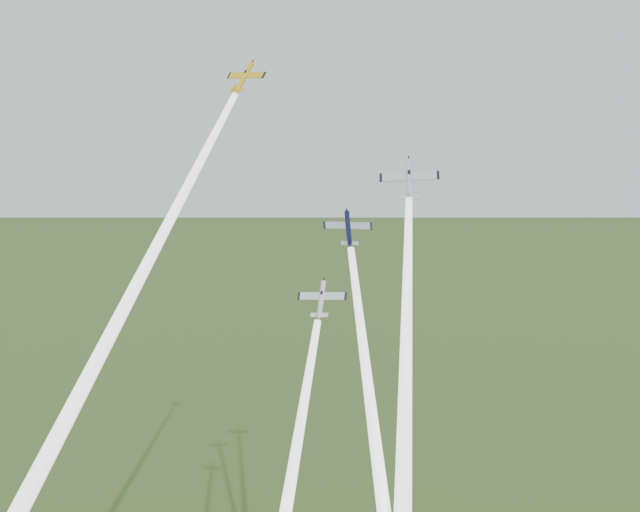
{
  "coord_description": "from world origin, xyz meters",
  "views": [
    {
      "loc": [
        23.08,
        -109.27,
        108.75
      ],
      "look_at": [
        0.0,
        -6.0,
        92.0
      ],
      "focal_mm": 45.0,
      "sensor_mm": 36.0,
      "label": 1
    }
  ],
  "objects_px": {
    "plane_yellow": "(244,77)",
    "plane_silver_right": "(409,179)",
    "plane_navy": "(348,228)",
    "plane_silver_low": "(321,299)"
  },
  "relations": [
    {
      "from": "plane_yellow",
      "to": "plane_silver_low",
      "type": "distance_m",
      "value": 33.94
    },
    {
      "from": "plane_navy",
      "to": "plane_silver_right",
      "type": "distance_m",
      "value": 10.58
    },
    {
      "from": "plane_yellow",
      "to": "plane_silver_low",
      "type": "relative_size",
      "value": 1.02
    },
    {
      "from": "plane_yellow",
      "to": "plane_silver_right",
      "type": "bearing_deg",
      "value": 16.74
    },
    {
      "from": "plane_yellow",
      "to": "plane_navy",
      "type": "xyz_separation_m",
      "value": [
        16.02,
        -5.15,
        -20.45
      ]
    },
    {
      "from": "plane_navy",
      "to": "plane_silver_right",
      "type": "bearing_deg",
      "value": -0.17
    },
    {
      "from": "plane_navy",
      "to": "plane_silver_low",
      "type": "bearing_deg",
      "value": -133.4
    },
    {
      "from": "plane_navy",
      "to": "plane_silver_low",
      "type": "distance_m",
      "value": 10.69
    },
    {
      "from": "plane_yellow",
      "to": "plane_navy",
      "type": "height_order",
      "value": "plane_yellow"
    },
    {
      "from": "plane_navy",
      "to": "plane_silver_right",
      "type": "relative_size",
      "value": 0.83
    }
  ]
}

